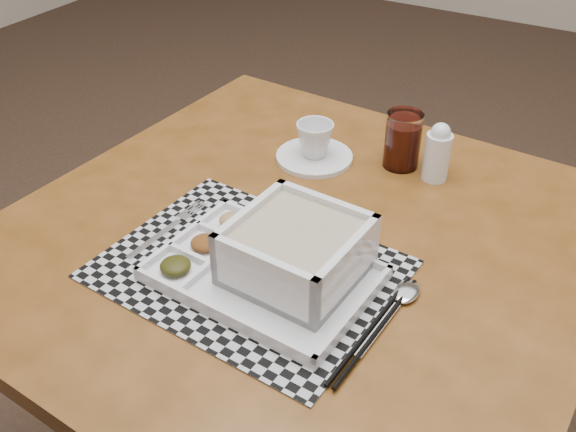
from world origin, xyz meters
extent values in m
plane|color=#332119|center=(0.00, 0.00, 0.00)|extent=(5.00, 5.00, 0.00)
cube|color=#502F0E|center=(0.54, -0.89, 0.68)|extent=(0.99, 0.99, 0.04)
cylinder|color=#502F0E|center=(0.14, -0.44, 0.33)|extent=(0.05, 0.05, 0.67)
cylinder|color=#502F0E|center=(0.98, -0.49, 0.33)|extent=(0.05, 0.05, 0.67)
cube|color=#502F0E|center=(0.56, -0.48, 0.63)|extent=(0.81, 0.08, 0.08)
cube|color=#502F0E|center=(0.13, -0.86, 0.63)|extent=(0.08, 0.81, 0.08)
cube|color=#502F0E|center=(0.94, -0.91, 0.63)|extent=(0.08, 0.81, 0.08)
cube|color=#B4B4BC|center=(0.51, -1.01, 0.71)|extent=(0.45, 0.36, 0.00)
cube|color=white|center=(0.55, -1.02, 0.71)|extent=(0.33, 0.24, 0.01)
cube|color=white|center=(0.55, -0.91, 0.72)|extent=(0.32, 0.03, 0.01)
cube|color=white|center=(0.54, -1.12, 0.72)|extent=(0.32, 0.03, 0.01)
cube|color=white|center=(0.39, -1.01, 0.72)|extent=(0.02, 0.22, 0.01)
cube|color=white|center=(0.70, -1.02, 0.72)|extent=(0.02, 0.22, 0.01)
cube|color=white|center=(0.47, -1.01, 0.72)|extent=(0.02, 0.20, 0.01)
cube|color=white|center=(0.43, -1.04, 0.72)|extent=(0.08, 0.01, 0.01)
cube|color=white|center=(0.43, -0.97, 0.72)|extent=(0.08, 0.01, 0.01)
ellipsoid|color=black|center=(0.43, -1.08, 0.73)|extent=(0.05, 0.05, 0.02)
ellipsoid|color=#49210C|center=(0.43, -1.01, 0.73)|extent=(0.04, 0.04, 0.02)
ellipsoid|color=olive|center=(0.44, -0.94, 0.73)|extent=(0.04, 0.04, 0.02)
cube|color=white|center=(0.59, -0.99, 0.72)|extent=(0.19, 0.19, 0.01)
cube|color=white|center=(0.59, -0.91, 0.76)|extent=(0.18, 0.02, 0.09)
cube|color=white|center=(0.58, -1.07, 0.76)|extent=(0.18, 0.02, 0.09)
cube|color=white|center=(0.50, -0.98, 0.76)|extent=(0.02, 0.18, 0.09)
cube|color=white|center=(0.67, -0.99, 0.76)|extent=(0.02, 0.18, 0.09)
cube|color=tan|center=(0.59, -0.99, 0.76)|extent=(0.17, 0.17, 0.08)
cube|color=silver|center=(0.34, -1.02, 0.71)|extent=(0.02, 0.12, 0.00)
cube|color=silver|center=(0.34, -0.95, 0.71)|extent=(0.02, 0.02, 0.00)
cube|color=silver|center=(0.34, -0.92, 0.71)|extent=(0.01, 0.04, 0.00)
cube|color=silver|center=(0.34, -0.92, 0.71)|extent=(0.01, 0.04, 0.00)
cube|color=silver|center=(0.35, -0.92, 0.71)|extent=(0.01, 0.04, 0.00)
cube|color=silver|center=(0.36, -0.92, 0.71)|extent=(0.01, 0.04, 0.00)
cube|color=silver|center=(0.74, -1.03, 0.71)|extent=(0.02, 0.12, 0.00)
ellipsoid|color=silver|center=(0.74, -0.94, 0.71)|extent=(0.04, 0.06, 0.01)
cylinder|color=black|center=(0.73, -1.03, 0.71)|extent=(0.02, 0.24, 0.01)
cylinder|color=black|center=(0.74, -1.03, 0.71)|extent=(0.02, 0.24, 0.01)
cylinder|color=white|center=(0.44, -0.66, 0.71)|extent=(0.15, 0.15, 0.01)
imported|color=white|center=(0.44, -0.66, 0.75)|extent=(0.09, 0.09, 0.07)
cylinder|color=white|center=(0.60, -0.60, 0.76)|extent=(0.07, 0.07, 0.11)
cylinder|color=#410B05|center=(0.60, -0.60, 0.75)|extent=(0.06, 0.06, 0.09)
cylinder|color=white|center=(0.67, -0.61, 0.75)|extent=(0.05, 0.05, 0.09)
sphere|color=white|center=(0.67, -0.61, 0.80)|extent=(0.04, 0.04, 0.04)
camera|label=1|loc=(0.94, -1.63, 1.35)|focal=40.00mm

